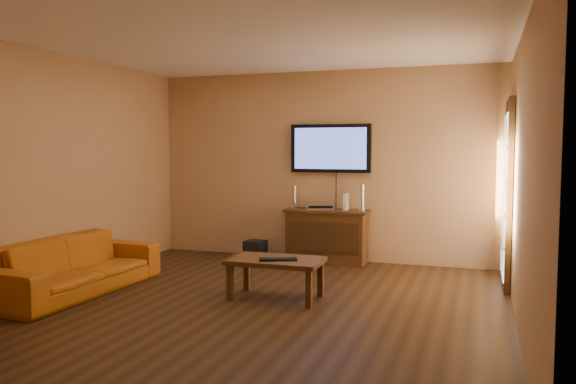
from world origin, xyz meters
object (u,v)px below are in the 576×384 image
at_px(speaker_right, 362,199).
at_px(game_console, 346,202).
at_px(bottle, 270,257).
at_px(keyboard, 278,259).
at_px(av_receiver, 320,206).
at_px(television, 331,148).
at_px(media_console, 327,236).
at_px(sofa, 76,256).
at_px(speaker_left, 294,198).
at_px(subwoofer, 255,250).
at_px(coffee_table, 276,264).

distance_m(speaker_right, game_console, 0.23).
xyz_separation_m(bottle, keyboard, (0.76, -1.78, 0.35)).
distance_m(av_receiver, bottle, 1.00).
bearing_deg(game_console, av_receiver, -177.11).
relative_size(television, speaker_right, 3.22).
bearing_deg(game_console, bottle, -159.89).
xyz_separation_m(television, keyboard, (0.04, -2.28, -1.16)).
height_order(media_console, av_receiver, av_receiver).
height_order(media_console, television, television).
relative_size(speaker_right, av_receiver, 0.92).
relative_size(media_console, speaker_right, 3.24).
height_order(sofa, speaker_left, speaker_left).
xyz_separation_m(sofa, keyboard, (2.24, 0.41, 0.04)).
bearing_deg(av_receiver, bottle, -170.21).
bearing_deg(television, speaker_left, -162.66).
bearing_deg(television, media_console, -90.00).
distance_m(subwoofer, keyboard, 2.29).
xyz_separation_m(speaker_right, bottle, (-1.22, -0.35, -0.82)).
relative_size(coffee_table, game_console, 4.27).
distance_m(coffee_table, game_console, 2.13).
xyz_separation_m(game_console, subwoofer, (-1.31, -0.13, -0.73)).
relative_size(subwoofer, bottle, 1.37).
xyz_separation_m(game_console, bottle, (-0.99, -0.34, -0.77)).
relative_size(television, coffee_table, 1.17).
distance_m(game_console, bottle, 1.30).
relative_size(sofa, bottle, 10.51).
bearing_deg(game_console, speaker_left, -178.79).
height_order(speaker_right, bottle, speaker_right).
xyz_separation_m(sofa, bottle, (1.48, 2.19, -0.31)).
relative_size(media_console, bottle, 5.89).
xyz_separation_m(media_console, keyboard, (0.04, -2.09, 0.07)).
distance_m(media_console, subwoofer, 1.07).
bearing_deg(television, av_receiver, -121.88).
bearing_deg(av_receiver, subwoofer, 169.16).
bearing_deg(bottle, speaker_left, 55.22).
height_order(av_receiver, bottle, av_receiver).
bearing_deg(coffee_table, keyboard, -55.89).
distance_m(media_console, speaker_right, 0.73).
distance_m(speaker_left, speaker_right, 0.98).
xyz_separation_m(speaker_left, subwoofer, (-0.55, -0.13, -0.76)).
distance_m(television, coffee_table, 2.52).
relative_size(coffee_table, bottle, 5.01).
distance_m(coffee_table, speaker_left, 2.17).
height_order(coffee_table, bottle, coffee_table).
bearing_deg(bottle, sofa, -124.00).
height_order(game_console, keyboard, game_console).
xyz_separation_m(coffee_table, keyboard, (0.05, -0.07, 0.07)).
bearing_deg(keyboard, av_receiver, 93.74).
xyz_separation_m(media_console, av_receiver, (-0.10, 0.02, 0.42)).
relative_size(coffee_table, speaker_right, 2.75).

